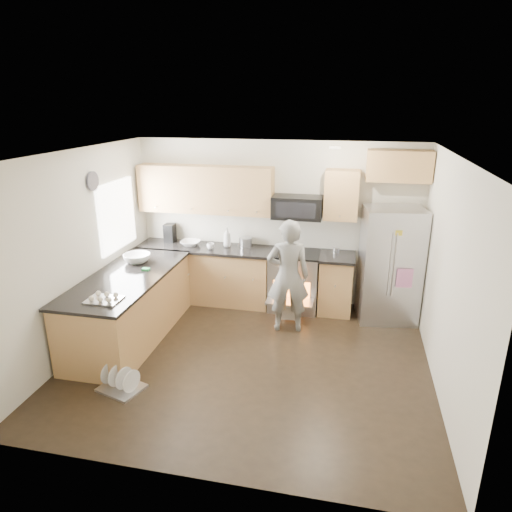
% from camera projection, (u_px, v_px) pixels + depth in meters
% --- Properties ---
extents(ground, '(4.50, 4.50, 0.00)m').
position_uv_depth(ground, '(249.00, 359.00, 5.87)').
color(ground, black).
rests_on(ground, ground).
extents(room_shell, '(4.54, 4.04, 2.62)m').
position_uv_depth(room_shell, '(246.00, 234.00, 5.35)').
color(room_shell, beige).
rests_on(room_shell, ground).
extents(back_cabinet_run, '(4.45, 0.64, 2.50)m').
position_uv_depth(back_cabinet_run, '(238.00, 245.00, 7.29)').
color(back_cabinet_run, '#A27840').
rests_on(back_cabinet_run, ground).
extents(peninsula, '(0.96, 2.36, 1.05)m').
position_uv_depth(peninsula, '(130.00, 306.00, 6.30)').
color(peninsula, '#A27840').
rests_on(peninsula, ground).
extents(stove_range, '(0.76, 0.97, 1.79)m').
position_uv_depth(stove_range, '(295.00, 268.00, 7.15)').
color(stove_range, '#B7B7BC').
rests_on(stove_range, ground).
extents(refrigerator, '(0.92, 0.77, 1.72)m').
position_uv_depth(refrigerator, '(390.00, 265.00, 6.73)').
color(refrigerator, '#B7B7BC').
rests_on(refrigerator, ground).
extents(person, '(0.66, 0.50, 1.64)m').
position_uv_depth(person, '(288.00, 276.00, 6.40)').
color(person, gray).
rests_on(person, ground).
extents(dish_rack, '(0.57, 0.50, 0.29)m').
position_uv_depth(dish_rack, '(121.00, 383.00, 5.25)').
color(dish_rack, '#B7B7BC').
rests_on(dish_rack, ground).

